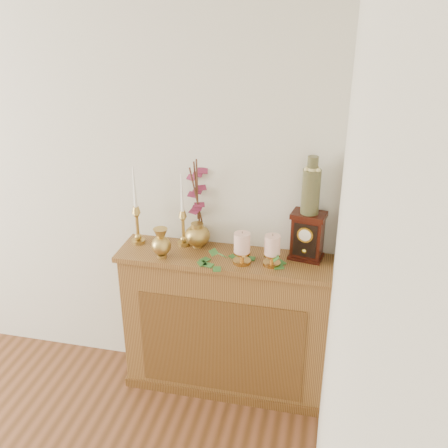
% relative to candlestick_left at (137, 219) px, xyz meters
% --- Properties ---
extents(console_shelf, '(1.24, 0.34, 0.93)m').
position_rel_candlestick_left_xyz_m(console_shelf, '(0.54, -0.05, -0.65)').
color(console_shelf, brown).
rests_on(console_shelf, ground).
extents(candlestick_left, '(0.08, 0.08, 0.47)m').
position_rel_candlestick_left_xyz_m(candlestick_left, '(0.00, 0.00, 0.00)').
color(candlestick_left, tan).
rests_on(candlestick_left, console_shelf).
extents(candlestick_center, '(0.07, 0.07, 0.44)m').
position_rel_candlestick_left_xyz_m(candlestick_center, '(0.27, 0.03, -0.01)').
color(candlestick_center, tan).
rests_on(candlestick_center, console_shelf).
extents(bud_vase, '(0.11, 0.11, 0.18)m').
position_rel_candlestick_left_xyz_m(bud_vase, '(0.19, -0.14, -0.07)').
color(bud_vase, tan).
rests_on(bud_vase, console_shelf).
extents(ginger_jar, '(0.23, 0.24, 0.55)m').
position_rel_candlestick_left_xyz_m(ginger_jar, '(0.35, 0.07, 0.09)').
color(ginger_jar, tan).
rests_on(ginger_jar, console_shelf).
extents(pillar_candle_left, '(0.10, 0.10, 0.19)m').
position_rel_candlestick_left_xyz_m(pillar_candle_left, '(0.64, -0.11, -0.05)').
color(pillar_candle_left, '#B5853F').
rests_on(pillar_candle_left, console_shelf).
extents(pillar_candle_right, '(0.10, 0.10, 0.19)m').
position_rel_candlestick_left_xyz_m(pillar_candle_right, '(0.81, -0.09, -0.06)').
color(pillar_candle_right, '#B5853F').
rests_on(pillar_candle_right, console_shelf).
extents(ivy_garland, '(0.50, 0.21, 0.09)m').
position_rel_candlestick_left_xyz_m(ivy_garland, '(0.65, -0.13, -0.14)').
color(ivy_garland, '#2D6225').
rests_on(ivy_garland, console_shelf).
extents(mantel_clock, '(0.20, 0.16, 0.27)m').
position_rel_candlestick_left_xyz_m(mantel_clock, '(0.98, 0.03, -0.02)').
color(mantel_clock, black).
rests_on(mantel_clock, console_shelf).
extents(ceramic_vase, '(0.10, 0.10, 0.32)m').
position_rel_candlestick_left_xyz_m(ceramic_vase, '(0.98, 0.03, 0.26)').
color(ceramic_vase, '#183022').
rests_on(ceramic_vase, mantel_clock).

